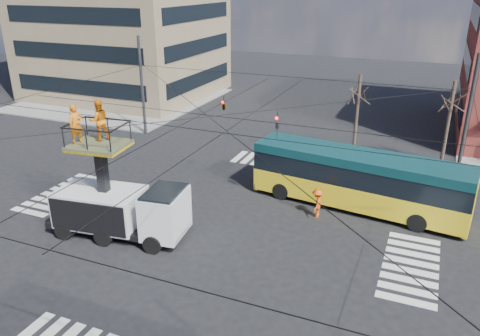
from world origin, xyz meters
name	(u,v)px	position (x,y,z in m)	size (l,w,h in m)	color
ground	(211,225)	(0.00, 0.00, 0.00)	(120.00, 120.00, 0.00)	black
sidewalk_nw	(122,100)	(-21.00, 21.00, 0.06)	(18.00, 18.00, 0.12)	slate
crosswalks	(211,225)	(0.00, 0.00, 0.01)	(22.40, 22.40, 0.02)	silver
overhead_network	(212,146)	(-0.07, 0.40, 4.29)	(24.24, 24.24, 8.00)	#2D2D30
tree_a	(359,93)	(5.00, 13.50, 4.63)	(2.00, 2.00, 6.00)	#382B21
tree_b	(452,101)	(11.00, 13.50, 4.63)	(2.00, 2.00, 6.00)	#382B21
utility_truck	(119,196)	(-3.69, -2.65, 2.16)	(7.23, 3.35, 6.81)	black
city_bus	(358,179)	(6.63, 5.09, 1.72)	(12.09, 4.06, 3.20)	yellow
traffic_cone	(77,207)	(-7.41, -1.70, 0.38)	(0.36, 0.36, 0.76)	orange
worker_ground	(80,191)	(-7.97, -0.70, 0.81)	(0.94, 0.39, 1.61)	orange
flagger	(317,203)	(4.89, 3.01, 0.83)	(1.07, 0.61, 1.65)	#D8490D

